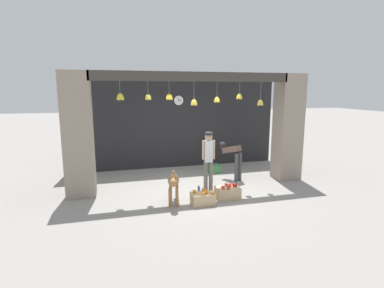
{
  "coord_description": "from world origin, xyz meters",
  "views": [
    {
      "loc": [
        -2.09,
        -7.39,
        2.64
      ],
      "look_at": [
        0.0,
        0.37,
        1.17
      ],
      "focal_mm": 28.0,
      "sensor_mm": 36.0,
      "label": 1
    }
  ],
  "objects_px": {
    "shopkeeper": "(208,157)",
    "water_bottle": "(199,191)",
    "worker_stooping": "(233,156)",
    "wall_clock": "(179,100)",
    "dog": "(173,182)",
    "fruit_crate_oranges": "(203,198)",
    "fruit_crate_apples": "(228,192)",
    "produce_box_green": "(213,169)"
  },
  "relations": [
    {
      "from": "shopkeeper",
      "to": "produce_box_green",
      "type": "distance_m",
      "value": 1.86
    },
    {
      "from": "water_bottle",
      "to": "wall_clock",
      "type": "relative_size",
      "value": 0.8
    },
    {
      "from": "wall_clock",
      "to": "dog",
      "type": "bearing_deg",
      "value": -104.78
    },
    {
      "from": "dog",
      "to": "shopkeeper",
      "type": "bearing_deg",
      "value": 136.29
    },
    {
      "from": "worker_stooping",
      "to": "produce_box_green",
      "type": "relative_size",
      "value": 2.48
    },
    {
      "from": "shopkeeper",
      "to": "water_bottle",
      "type": "xyz_separation_m",
      "value": [
        -0.39,
        -0.42,
        -0.77
      ]
    },
    {
      "from": "worker_stooping",
      "to": "fruit_crate_apples",
      "type": "xyz_separation_m",
      "value": [
        -0.73,
        -1.47,
        -0.56
      ]
    },
    {
      "from": "fruit_crate_oranges",
      "to": "wall_clock",
      "type": "distance_m",
      "value": 4.13
    },
    {
      "from": "shopkeeper",
      "to": "water_bottle",
      "type": "relative_size",
      "value": 5.82
    },
    {
      "from": "dog",
      "to": "shopkeeper",
      "type": "relative_size",
      "value": 0.61
    },
    {
      "from": "fruit_crate_apples",
      "to": "worker_stooping",
      "type": "bearing_deg",
      "value": 63.61
    },
    {
      "from": "shopkeeper",
      "to": "fruit_crate_oranges",
      "type": "relative_size",
      "value": 2.92
    },
    {
      "from": "worker_stooping",
      "to": "dog",
      "type": "bearing_deg",
      "value": -168.68
    },
    {
      "from": "worker_stooping",
      "to": "water_bottle",
      "type": "bearing_deg",
      "value": -163.92
    },
    {
      "from": "dog",
      "to": "wall_clock",
      "type": "bearing_deg",
      "value": 177.57
    },
    {
      "from": "fruit_crate_apples",
      "to": "fruit_crate_oranges",
      "type": "bearing_deg",
      "value": -163.3
    },
    {
      "from": "fruit_crate_apples",
      "to": "produce_box_green",
      "type": "xyz_separation_m",
      "value": [
        0.42,
        2.31,
        -0.03
      ]
    },
    {
      "from": "dog",
      "to": "worker_stooping",
      "type": "relative_size",
      "value": 0.88
    },
    {
      "from": "worker_stooping",
      "to": "wall_clock",
      "type": "distance_m",
      "value": 2.71
    },
    {
      "from": "shopkeeper",
      "to": "produce_box_green",
      "type": "bearing_deg",
      "value": -106.32
    },
    {
      "from": "fruit_crate_apples",
      "to": "water_bottle",
      "type": "relative_size",
      "value": 2.16
    },
    {
      "from": "worker_stooping",
      "to": "produce_box_green",
      "type": "distance_m",
      "value": 1.07
    },
    {
      "from": "dog",
      "to": "worker_stooping",
      "type": "bearing_deg",
      "value": 137.11
    },
    {
      "from": "dog",
      "to": "fruit_crate_apples",
      "type": "distance_m",
      "value": 1.4
    },
    {
      "from": "shopkeeper",
      "to": "dog",
      "type": "bearing_deg",
      "value": 41.25
    },
    {
      "from": "fruit_crate_apples",
      "to": "water_bottle",
      "type": "bearing_deg",
      "value": 152.2
    },
    {
      "from": "shopkeeper",
      "to": "fruit_crate_oranges",
      "type": "height_order",
      "value": "shopkeeper"
    },
    {
      "from": "dog",
      "to": "fruit_crate_oranges",
      "type": "relative_size",
      "value": 1.79
    },
    {
      "from": "fruit_crate_oranges",
      "to": "fruit_crate_apples",
      "type": "xyz_separation_m",
      "value": [
        0.71,
        0.21,
        0.0
      ]
    },
    {
      "from": "fruit_crate_oranges",
      "to": "produce_box_green",
      "type": "relative_size",
      "value": 1.22
    },
    {
      "from": "shopkeeper",
      "to": "water_bottle",
      "type": "distance_m",
      "value": 0.96
    },
    {
      "from": "dog",
      "to": "fruit_crate_oranges",
      "type": "distance_m",
      "value": 0.78
    },
    {
      "from": "fruit_crate_apples",
      "to": "water_bottle",
      "type": "distance_m",
      "value": 0.73
    },
    {
      "from": "produce_box_green",
      "to": "wall_clock",
      "type": "height_order",
      "value": "wall_clock"
    },
    {
      "from": "fruit_crate_oranges",
      "to": "fruit_crate_apples",
      "type": "bearing_deg",
      "value": 16.7
    },
    {
      "from": "fruit_crate_oranges",
      "to": "water_bottle",
      "type": "relative_size",
      "value": 1.99
    },
    {
      "from": "dog",
      "to": "shopkeeper",
      "type": "xyz_separation_m",
      "value": [
        1.09,
        0.74,
        0.38
      ]
    },
    {
      "from": "wall_clock",
      "to": "produce_box_green",
      "type": "bearing_deg",
      "value": -48.13
    },
    {
      "from": "fruit_crate_apples",
      "to": "wall_clock",
      "type": "xyz_separation_m",
      "value": [
        -0.48,
        3.32,
        2.13
      ]
    },
    {
      "from": "fruit_crate_apples",
      "to": "wall_clock",
      "type": "distance_m",
      "value": 3.97
    },
    {
      "from": "shopkeeper",
      "to": "worker_stooping",
      "type": "distance_m",
      "value": 1.22
    },
    {
      "from": "shopkeeper",
      "to": "fruit_crate_apples",
      "type": "distance_m",
      "value": 1.1
    }
  ]
}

